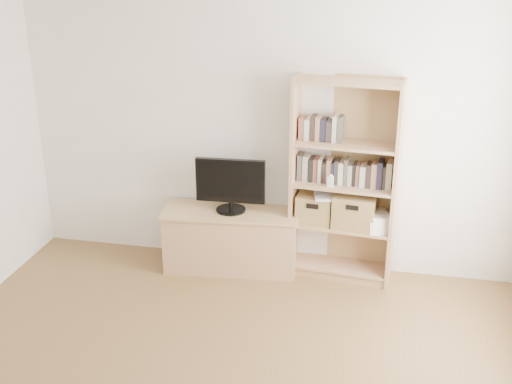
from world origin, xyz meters
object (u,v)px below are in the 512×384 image
(basket_right, at_px, (355,211))
(laptop, at_px, (334,196))
(television, at_px, (230,185))
(tv_stand, at_px, (231,240))
(basket_left, at_px, (315,208))
(baby_monitor, at_px, (330,182))
(bookshelf, at_px, (344,182))

(basket_right, height_order, laptop, basket_right)
(television, distance_m, laptop, 0.92)
(television, bearing_deg, basket_right, -0.02)
(laptop, bearing_deg, tv_stand, 172.07)
(basket_left, relative_size, basket_right, 0.87)
(basket_right, bearing_deg, baby_monitor, -153.48)
(baby_monitor, distance_m, laptop, 0.19)
(bookshelf, relative_size, basket_left, 5.83)
(baby_monitor, relative_size, laptop, 0.28)
(tv_stand, distance_m, baby_monitor, 1.11)
(television, bearing_deg, bookshelf, 1.09)
(television, xyz_separation_m, laptop, (0.92, 0.06, -0.04))
(bookshelf, relative_size, baby_monitor, 19.07)
(baby_monitor, bearing_deg, bookshelf, 51.46)
(basket_right, bearing_deg, laptop, -175.06)
(baby_monitor, xyz_separation_m, laptop, (0.03, 0.09, -0.16))
(television, bearing_deg, tv_stand, -2.54)
(tv_stand, bearing_deg, television, 174.31)
(bookshelf, distance_m, laptop, 0.16)
(television, distance_m, basket_right, 1.13)
(bookshelf, bearing_deg, television, -171.48)
(basket_left, distance_m, laptop, 0.22)
(tv_stand, height_order, basket_right, basket_right)
(laptop, bearing_deg, television, 172.07)
(baby_monitor, bearing_deg, television, -170.49)
(basket_right, relative_size, laptop, 1.07)
(television, xyz_separation_m, baby_monitor, (0.89, -0.03, 0.12))
(tv_stand, xyz_separation_m, bookshelf, (1.00, 0.06, 0.64))
(tv_stand, height_order, baby_monitor, baby_monitor)
(tv_stand, distance_m, television, 0.55)
(bookshelf, height_order, basket_left, bookshelf)
(tv_stand, bearing_deg, basket_right, -3.17)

